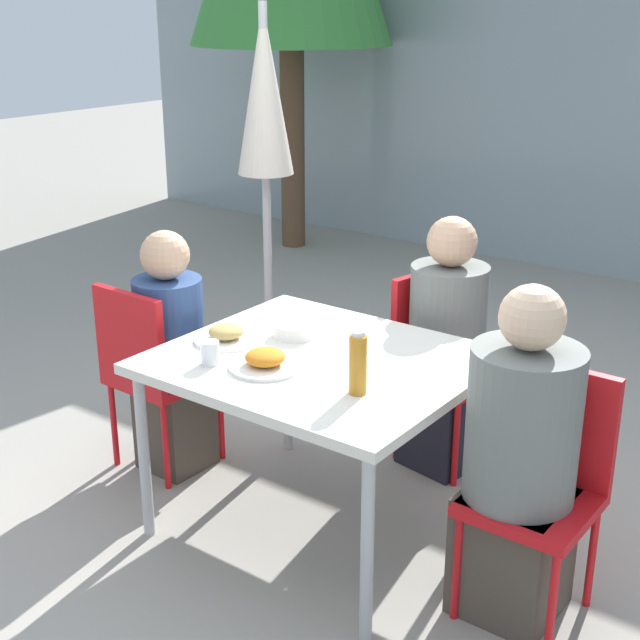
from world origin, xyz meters
TOP-DOWN VIEW (x-y plane):
  - ground_plane at (0.00, 0.00)m, footprint 24.00×24.00m
  - dining_table at (0.00, 0.00)m, footprint 1.16×1.01m
  - chair_left at (-0.88, -0.06)m, footprint 0.41×0.41m
  - person_left at (-0.83, 0.02)m, footprint 0.30×0.30m
  - chair_right at (0.88, 0.07)m, footprint 0.40×0.40m
  - person_right at (0.83, -0.01)m, footprint 0.37×0.37m
  - chair_far at (0.06, 0.82)m, footprint 0.46×0.46m
  - person_far at (0.13, 0.76)m, footprint 0.35×0.35m
  - closed_umbrella at (-1.10, 1.02)m, footprint 0.36×0.36m
  - plate_0 at (-0.10, -0.20)m, footprint 0.27×0.27m
  - plate_1 at (-0.40, -0.09)m, footprint 0.25×0.25m
  - bottle at (0.29, -0.18)m, footprint 0.06×0.06m
  - drinking_cup at (-0.29, -0.29)m, footprint 0.07×0.07m
  - salad_bowl at (-0.21, 0.12)m, footprint 0.17×0.17m

SIDE VIEW (x-z plane):
  - ground_plane at x=0.00m, z-range 0.00..0.00m
  - chair_left at x=-0.88m, z-range 0.07..0.94m
  - chair_right at x=0.88m, z-range 0.07..0.94m
  - chair_far at x=0.06m, z-range 0.07..0.94m
  - person_left at x=-0.83m, z-range -0.02..1.08m
  - person_far at x=0.13m, z-range -0.03..1.12m
  - person_right at x=0.83m, z-range -0.04..1.15m
  - dining_table at x=0.00m, z-range 0.31..1.05m
  - plate_1 at x=-0.40m, z-range 0.73..0.80m
  - plate_0 at x=-0.10m, z-range 0.73..0.80m
  - salad_bowl at x=-0.21m, z-range 0.74..0.80m
  - drinking_cup at x=-0.29m, z-range 0.74..0.83m
  - bottle at x=0.29m, z-range 0.74..0.96m
  - closed_umbrella at x=-1.10m, z-range 0.43..2.43m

